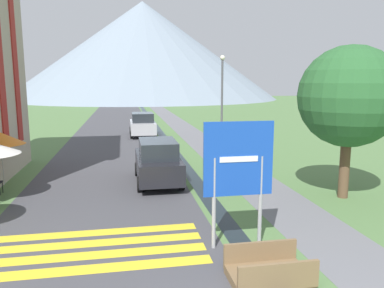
{
  "coord_description": "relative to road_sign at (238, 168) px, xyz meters",
  "views": [
    {
      "loc": [
        -1.74,
        -4.79,
        4.19
      ],
      "look_at": [
        0.97,
        10.0,
        1.68
      ],
      "focal_mm": 35.0,
      "sensor_mm": 36.0,
      "label": 1
    }
  ],
  "objects": [
    {
      "name": "crosswalk_marking",
      "position": [
        -3.53,
        0.47,
        -2.05
      ],
      "size": [
        5.44,
        2.54,
        0.01
      ],
      "color": "yellow",
      "rests_on": "ground_plane"
    },
    {
      "name": "tree_by_path",
      "position": [
        5.05,
        3.28,
        1.61
      ],
      "size": [
        3.57,
        3.57,
        5.46
      ],
      "color": "brown",
      "rests_on": "ground_plane"
    },
    {
      "name": "road_sign",
      "position": [
        0.0,
        0.0,
        0.0
      ],
      "size": [
        1.78,
        0.11,
        3.24
      ],
      "color": "#9E9EA3",
      "rests_on": "ground_plane"
    },
    {
      "name": "footpath",
      "position": [
        2.57,
        26.07,
        -2.05
      ],
      "size": [
        2.2,
        60.0,
        0.01
      ],
      "color": "slate",
      "rests_on": "ground_plane"
    },
    {
      "name": "drainage_channel",
      "position": [
        0.17,
        26.07,
        -2.05
      ],
      "size": [
        0.6,
        60.0,
        0.0
      ],
      "color": "black",
      "rests_on": "ground_plane"
    },
    {
      "name": "parked_car_far",
      "position": [
        -1.36,
        20.26,
        -1.15
      ],
      "size": [
        1.96,
        4.01,
        1.82
      ],
      "color": "#B2B2B7",
      "rests_on": "ground_plane"
    },
    {
      "name": "parked_car_near",
      "position": [
        -1.43,
        6.51,
        -1.15
      ],
      "size": [
        1.82,
        4.11,
        1.82
      ],
      "color": "black",
      "rests_on": "ground_plane"
    },
    {
      "name": "cafe_umbrella_rear_orange",
      "position": [
        -7.71,
        7.36,
        -0.13
      ],
      "size": [
        1.9,
        1.9,
        2.18
      ],
      "color": "#B7B2A8",
      "rests_on": "ground_plane"
    },
    {
      "name": "mountain_distant",
      "position": [
        2.42,
        86.43,
        9.62
      ],
      "size": [
        64.93,
        64.93,
        23.34
      ],
      "color": "gray",
      "rests_on": "ground_plane"
    },
    {
      "name": "footbridge",
      "position": [
        0.17,
        -1.74,
        -1.83
      ],
      "size": [
        1.7,
        1.1,
        0.65
      ],
      "color": "brown",
      "rests_on": "ground_plane"
    },
    {
      "name": "ground_plane",
      "position": [
        -1.03,
        16.07,
        -2.06
      ],
      "size": [
        160.0,
        160.0,
        0.0
      ],
      "primitive_type": "plane",
      "color": "#517542"
    },
    {
      "name": "road",
      "position": [
        -3.53,
        26.07,
        -2.05
      ],
      "size": [
        6.4,
        60.0,
        0.01
      ],
      "color": "#424247",
      "rests_on": "ground_plane"
    },
    {
      "name": "streetlamp",
      "position": [
        2.77,
        12.05,
        1.26
      ],
      "size": [
        0.28,
        0.28,
        5.64
      ],
      "color": "#515156",
      "rests_on": "ground_plane"
    }
  ]
}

